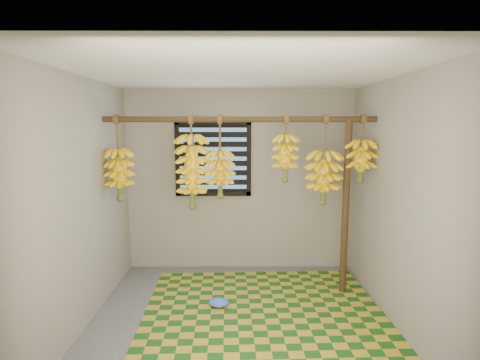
{
  "coord_description": "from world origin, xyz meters",
  "views": [
    {
      "loc": [
        -0.02,
        -3.44,
        1.94
      ],
      "look_at": [
        0.0,
        0.55,
        1.35
      ],
      "focal_mm": 28.0,
      "sensor_mm": 36.0,
      "label": 1
    }
  ],
  "objects_px": {
    "banana_bunch_a": "(119,174)",
    "support_post": "(346,208)",
    "banana_bunch_b": "(192,172)",
    "banana_bunch_d": "(285,158)",
    "plastic_bag": "(219,303)",
    "banana_bunch_c": "(220,174)",
    "banana_bunch_e": "(324,177)",
    "woven_mat": "(263,309)",
    "banana_bunch_f": "(361,161)"
  },
  "relations": [
    {
      "from": "banana_bunch_a",
      "to": "banana_bunch_f",
      "type": "height_order",
      "value": "same"
    },
    {
      "from": "banana_bunch_e",
      "to": "plastic_bag",
      "type": "bearing_deg",
      "value": -162.24
    },
    {
      "from": "banana_bunch_d",
      "to": "banana_bunch_f",
      "type": "height_order",
      "value": "same"
    },
    {
      "from": "banana_bunch_a",
      "to": "banana_bunch_f",
      "type": "relative_size",
      "value": 1.27
    },
    {
      "from": "plastic_bag",
      "to": "banana_bunch_b",
      "type": "height_order",
      "value": "banana_bunch_b"
    },
    {
      "from": "banana_bunch_c",
      "to": "banana_bunch_e",
      "type": "distance_m",
      "value": 1.16
    },
    {
      "from": "banana_bunch_b",
      "to": "banana_bunch_d",
      "type": "xyz_separation_m",
      "value": [
        1.04,
        -0.0,
        0.16
      ]
    },
    {
      "from": "woven_mat",
      "to": "banana_bunch_f",
      "type": "distance_m",
      "value": 1.94
    },
    {
      "from": "banana_bunch_e",
      "to": "woven_mat",
      "type": "bearing_deg",
      "value": -149.48
    },
    {
      "from": "support_post",
      "to": "banana_bunch_a",
      "type": "relative_size",
      "value": 2.1
    },
    {
      "from": "woven_mat",
      "to": "banana_bunch_d",
      "type": "distance_m",
      "value": 1.65
    },
    {
      "from": "banana_bunch_a",
      "to": "banana_bunch_c",
      "type": "xyz_separation_m",
      "value": [
        1.13,
        -0.0,
        0.01
      ]
    },
    {
      "from": "support_post",
      "to": "banana_bunch_a",
      "type": "distance_m",
      "value": 2.58
    },
    {
      "from": "banana_bunch_e",
      "to": "banana_bunch_c",
      "type": "bearing_deg",
      "value": -180.0
    },
    {
      "from": "banana_bunch_a",
      "to": "banana_bunch_d",
      "type": "height_order",
      "value": "same"
    },
    {
      "from": "banana_bunch_b",
      "to": "banana_bunch_e",
      "type": "distance_m",
      "value": 1.48
    },
    {
      "from": "support_post",
      "to": "banana_bunch_f",
      "type": "xyz_separation_m",
      "value": [
        0.15,
        0.0,
        0.54
      ]
    },
    {
      "from": "plastic_bag",
      "to": "banana_bunch_f",
      "type": "distance_m",
      "value": 2.2
    },
    {
      "from": "woven_mat",
      "to": "banana_bunch_e",
      "type": "height_order",
      "value": "banana_bunch_e"
    },
    {
      "from": "banana_bunch_c",
      "to": "banana_bunch_f",
      "type": "distance_m",
      "value": 1.58
    },
    {
      "from": "banana_bunch_c",
      "to": "banana_bunch_d",
      "type": "relative_size",
      "value": 1.25
    },
    {
      "from": "support_post",
      "to": "banana_bunch_d",
      "type": "height_order",
      "value": "banana_bunch_d"
    },
    {
      "from": "woven_mat",
      "to": "banana_bunch_c",
      "type": "height_order",
      "value": "banana_bunch_c"
    },
    {
      "from": "banana_bunch_a",
      "to": "woven_mat",
      "type": "bearing_deg",
      "value": -14.46
    },
    {
      "from": "support_post",
      "to": "banana_bunch_a",
      "type": "bearing_deg",
      "value": 180.0
    },
    {
      "from": "support_post",
      "to": "banana_bunch_c",
      "type": "bearing_deg",
      "value": 180.0
    },
    {
      "from": "banana_bunch_a",
      "to": "banana_bunch_d",
      "type": "distance_m",
      "value": 1.86
    },
    {
      "from": "banana_bunch_b",
      "to": "banana_bunch_d",
      "type": "height_order",
      "value": "same"
    },
    {
      "from": "banana_bunch_e",
      "to": "banana_bunch_f",
      "type": "distance_m",
      "value": 0.45
    },
    {
      "from": "banana_bunch_b",
      "to": "banana_bunch_e",
      "type": "xyz_separation_m",
      "value": [
        1.48,
        0.0,
        -0.06
      ]
    },
    {
      "from": "banana_bunch_f",
      "to": "plastic_bag",
      "type": "bearing_deg",
      "value": -166.66
    },
    {
      "from": "plastic_bag",
      "to": "banana_bunch_a",
      "type": "bearing_deg",
      "value": 161.53
    },
    {
      "from": "banana_bunch_d",
      "to": "banana_bunch_f",
      "type": "relative_size",
      "value": 0.99
    },
    {
      "from": "banana_bunch_c",
      "to": "banana_bunch_f",
      "type": "xyz_separation_m",
      "value": [
        1.57,
        0.0,
        0.14
      ]
    },
    {
      "from": "plastic_bag",
      "to": "banana_bunch_e",
      "type": "bearing_deg",
      "value": 17.76
    },
    {
      "from": "woven_mat",
      "to": "plastic_bag",
      "type": "distance_m",
      "value": 0.48
    },
    {
      "from": "banana_bunch_c",
      "to": "banana_bunch_d",
      "type": "xyz_separation_m",
      "value": [
        0.73,
        -0.0,
        0.18
      ]
    },
    {
      "from": "banana_bunch_b",
      "to": "banana_bunch_f",
      "type": "xyz_separation_m",
      "value": [
        1.89,
        0.0,
        0.12
      ]
    },
    {
      "from": "support_post",
      "to": "woven_mat",
      "type": "distance_m",
      "value": 1.44
    },
    {
      "from": "banana_bunch_b",
      "to": "support_post",
      "type": "bearing_deg",
      "value": 0.0
    },
    {
      "from": "banana_bunch_d",
      "to": "support_post",
      "type": "bearing_deg",
      "value": 0.0
    },
    {
      "from": "woven_mat",
      "to": "banana_bunch_d",
      "type": "xyz_separation_m",
      "value": [
        0.26,
        0.41,
        1.57
      ]
    },
    {
      "from": "support_post",
      "to": "banana_bunch_c",
      "type": "height_order",
      "value": "banana_bunch_c"
    },
    {
      "from": "plastic_bag",
      "to": "banana_bunch_d",
      "type": "relative_size",
      "value": 0.3
    },
    {
      "from": "banana_bunch_a",
      "to": "support_post",
      "type": "bearing_deg",
      "value": -0.0
    },
    {
      "from": "plastic_bag",
      "to": "banana_bunch_a",
      "type": "distance_m",
      "value": 1.78
    },
    {
      "from": "woven_mat",
      "to": "banana_bunch_b",
      "type": "distance_m",
      "value": 1.67
    },
    {
      "from": "support_post",
      "to": "banana_bunch_d",
      "type": "relative_size",
      "value": 2.7
    },
    {
      "from": "woven_mat",
      "to": "banana_bunch_b",
      "type": "bearing_deg",
      "value": 152.22
    },
    {
      "from": "banana_bunch_a",
      "to": "banana_bunch_e",
      "type": "distance_m",
      "value": 2.29
    }
  ]
}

